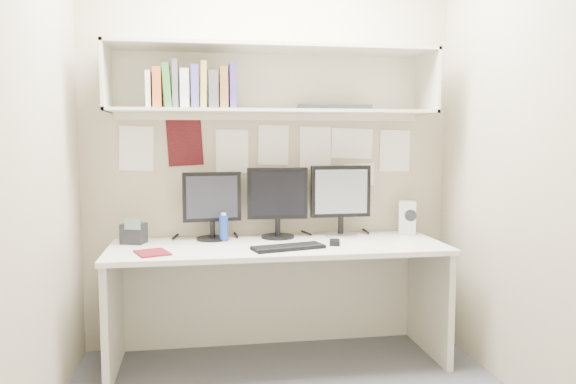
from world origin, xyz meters
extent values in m
cube|color=tan|center=(0.00, 1.00, 1.30)|extent=(2.40, 0.02, 2.60)
cube|color=tan|center=(0.00, -1.00, 1.30)|extent=(2.40, 0.02, 2.60)
cube|color=tan|center=(-1.20, 0.00, 1.30)|extent=(0.02, 2.00, 2.60)
cube|color=tan|center=(1.20, 0.00, 1.30)|extent=(0.02, 2.00, 2.60)
cube|color=silver|center=(0.00, 0.64, 0.71)|extent=(2.00, 0.70, 0.03)
cube|color=beige|center=(0.00, 0.97, 0.35)|extent=(1.96, 0.02, 0.70)
cube|color=beige|center=(0.00, 0.81, 1.53)|extent=(2.00, 0.38, 0.02)
cube|color=beige|center=(0.00, 0.81, 1.91)|extent=(2.00, 0.38, 0.02)
cube|color=beige|center=(0.00, 0.99, 1.72)|extent=(2.00, 0.02, 0.40)
cube|color=beige|center=(-0.99, 0.81, 1.72)|extent=(0.02, 0.38, 0.40)
cube|color=beige|center=(0.99, 0.81, 1.72)|extent=(0.02, 0.38, 0.40)
cylinder|color=black|center=(-0.39, 0.86, 0.74)|extent=(0.20, 0.20, 0.01)
cylinder|color=black|center=(-0.39, 0.86, 0.79)|extent=(0.03, 0.03, 0.10)
cube|color=black|center=(-0.39, 0.87, 1.00)|extent=(0.37, 0.07, 0.31)
cube|color=black|center=(-0.39, 0.85, 1.00)|extent=(0.32, 0.04, 0.26)
cylinder|color=black|center=(0.03, 0.86, 0.74)|extent=(0.21, 0.21, 0.02)
cylinder|color=black|center=(0.03, 0.86, 0.80)|extent=(0.03, 0.03, 0.11)
cube|color=black|center=(0.03, 0.87, 1.01)|extent=(0.39, 0.06, 0.33)
cube|color=black|center=(0.03, 0.85, 1.01)|extent=(0.34, 0.03, 0.28)
cylinder|color=#A5A5AA|center=(0.44, 0.86, 0.74)|extent=(0.22, 0.22, 0.02)
cylinder|color=black|center=(0.44, 0.86, 0.80)|extent=(0.04, 0.04, 0.11)
cube|color=black|center=(0.44, 0.87, 1.02)|extent=(0.39, 0.04, 0.33)
cube|color=#B0B0B5|center=(0.44, 0.85, 1.02)|extent=(0.34, 0.01, 0.29)
cube|color=black|center=(0.03, 0.49, 0.74)|extent=(0.44, 0.25, 0.02)
cube|color=black|center=(0.33, 0.57, 0.74)|extent=(0.08, 0.11, 0.03)
cube|color=#B6B6B1|center=(0.90, 0.86, 0.84)|extent=(0.14, 0.14, 0.22)
cylinder|color=black|center=(0.90, 0.80, 0.86)|extent=(0.07, 0.03, 0.08)
cylinder|color=navy|center=(-0.32, 0.80, 0.81)|extent=(0.06, 0.06, 0.16)
cylinder|color=white|center=(-0.32, 0.80, 0.90)|extent=(0.03, 0.03, 0.02)
cube|color=#5F1018|center=(-0.73, 0.48, 0.74)|extent=(0.22, 0.24, 0.01)
cube|color=black|center=(-0.86, 0.81, 0.79)|extent=(0.16, 0.15, 0.12)
cube|color=#4C6659|center=(-0.86, 0.75, 0.86)|extent=(0.10, 0.04, 0.07)
cube|color=silver|center=(-0.75, 0.75, 1.65)|extent=(0.03, 0.17, 0.21)
cube|color=#AA4D1F|center=(-0.70, 0.75, 1.66)|extent=(0.05, 0.17, 0.23)
cube|color=#2A7025|center=(-0.64, 0.75, 1.67)|extent=(0.04, 0.17, 0.26)
cube|color=#4A4A4F|center=(-0.59, 0.75, 1.68)|extent=(0.03, 0.17, 0.28)
cube|color=beige|center=(-0.54, 0.75, 1.65)|extent=(0.05, 0.17, 0.23)
cube|color=#43398E|center=(-0.48, 0.75, 1.66)|extent=(0.04, 0.17, 0.25)
cube|color=olive|center=(-0.43, 0.75, 1.68)|extent=(0.03, 0.17, 0.27)
cube|color=#3B3A3D|center=(-0.38, 0.75, 1.65)|extent=(0.05, 0.17, 0.22)
cube|color=brown|center=(-0.31, 0.75, 1.66)|extent=(0.05, 0.17, 0.24)
cube|color=navy|center=(-0.26, 0.75, 1.67)|extent=(0.04, 0.17, 0.26)
cube|color=black|center=(0.39, 0.84, 1.56)|extent=(0.48, 0.24, 0.03)
camera|label=1|loc=(-0.48, -2.65, 1.37)|focal=35.00mm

